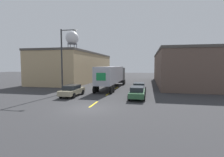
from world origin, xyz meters
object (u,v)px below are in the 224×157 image
object	(u,v)px
semi_truck	(112,75)
street_lamp	(63,57)
parked_car_right_mid	(139,87)
parked_car_left_near	(72,90)
water_tower	(72,38)
parked_car_right_near	(137,92)

from	to	relation	value
semi_truck	street_lamp	distance (m)	9.71
semi_truck	parked_car_right_mid	world-z (taller)	semi_truck
parked_car_right_mid	street_lamp	xyz separation A→B (m)	(-10.04, -3.34, 4.27)
parked_car_left_near	water_tower	distance (m)	57.64
parked_car_right_mid	water_tower	bearing A→B (deg)	124.01
water_tower	street_lamp	world-z (taller)	water_tower
semi_truck	water_tower	distance (m)	51.10
parked_car_right_mid	street_lamp	bearing A→B (deg)	-161.62
semi_truck	parked_car_left_near	xyz separation A→B (m)	(-3.42, -9.04, -1.52)
parked_car_right_near	water_tower	distance (m)	61.33
parked_car_right_near	water_tower	world-z (taller)	water_tower
water_tower	semi_truck	bearing A→B (deg)	-57.80
parked_car_right_mid	parked_car_left_near	world-z (taller)	same
semi_truck	parked_car_right_near	size ratio (longest dim) A/B	3.02
street_lamp	parked_car_left_near	bearing A→B (deg)	-36.31
parked_car_right_near	street_lamp	distance (m)	10.99
parked_car_right_mid	parked_car_right_near	size ratio (longest dim) A/B	1.00
parked_car_right_near	street_lamp	world-z (taller)	street_lamp
parked_car_right_mid	semi_truck	bearing A→B (deg)	137.80
semi_truck	water_tower	xyz separation A→B (m)	(-26.30, 41.75, 13.29)
semi_truck	parked_car_left_near	distance (m)	9.78
semi_truck	street_lamp	xyz separation A→B (m)	(-5.21, -7.72, 2.76)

